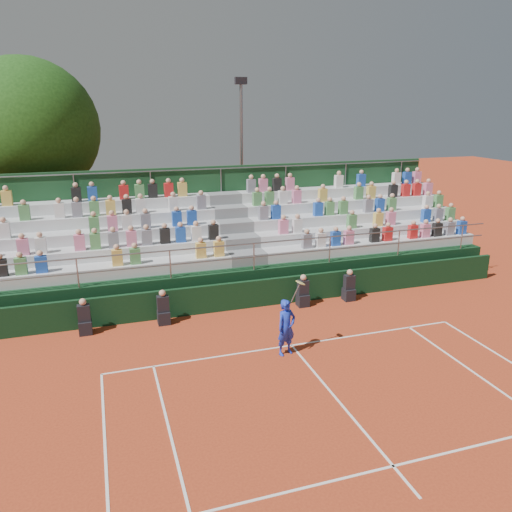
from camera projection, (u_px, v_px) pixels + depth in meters
name	position (u px, v px, depth m)	size (l,w,h in m)	color
ground	(292.00, 345.00, 14.99)	(90.00, 90.00, 0.00)	#B33E1D
courtside_wall	(259.00, 293.00, 17.76)	(20.00, 0.15, 1.00)	black
line_officials	(232.00, 302.00, 17.03)	(9.65, 0.40, 1.19)	black
grandstand	(234.00, 253.00, 20.53)	(20.00, 5.20, 4.40)	black
tennis_player	(286.00, 327.00, 14.26)	(0.88, 0.56, 2.22)	#1A34C6
tree_east	(28.00, 129.00, 22.00)	(6.17, 6.17, 8.97)	#3A2515
floodlight_mast	(241.00, 147.00, 25.81)	(0.60, 0.25, 8.24)	gray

